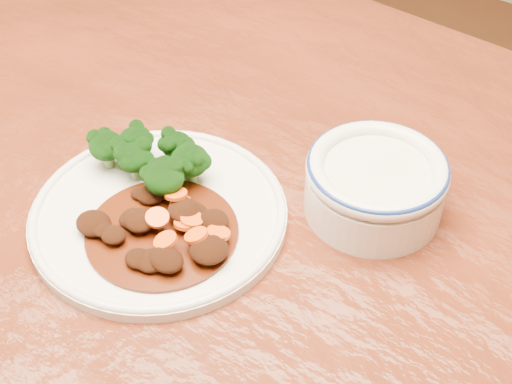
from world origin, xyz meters
The scene contains 5 objects.
dining_table centered at (0.00, 0.00, 0.67)m, with size 1.53×0.96×0.75m.
dinner_plate centered at (0.02, -0.06, 0.76)m, with size 0.25×0.25×0.02m.
broccoli_florets centered at (-0.01, -0.02, 0.79)m, with size 0.12×0.08×0.04m.
mince_stew centered at (0.05, -0.08, 0.77)m, with size 0.15×0.14×0.03m.
dip_bowl centered at (0.18, 0.08, 0.78)m, with size 0.14×0.14×0.06m.
Camera 1 is at (0.39, -0.39, 1.25)m, focal length 50.00 mm.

